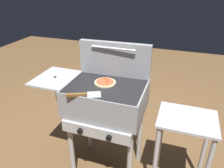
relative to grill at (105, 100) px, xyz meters
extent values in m
plane|color=brown|center=(0.01, 0.00, -0.76)|extent=(8.00, 8.00, 0.00)
cube|color=gray|center=(0.01, 0.00, 0.02)|extent=(0.64, 0.48, 0.24)
cube|color=black|center=(0.01, 0.00, 0.14)|extent=(0.61, 0.46, 0.01)
cube|color=#ADADAD|center=(-0.47, 0.00, 0.13)|extent=(0.32, 0.41, 0.02)
cube|color=#ADADAD|center=(-0.47, 0.00, 0.02)|extent=(0.02, 0.02, 0.24)
cube|color=#ADADAD|center=(0.01, -0.25, -0.15)|extent=(0.58, 0.02, 0.10)
cylinder|color=black|center=(-0.11, -0.27, -0.15)|extent=(0.04, 0.02, 0.04)
cylinder|color=black|center=(0.13, -0.27, -0.15)|extent=(0.04, 0.02, 0.04)
cylinder|color=#ADADAD|center=(-0.26, -0.19, -0.43)|extent=(0.04, 0.04, 0.66)
cylinder|color=#ADADAD|center=(0.28, -0.19, -0.43)|extent=(0.04, 0.04, 0.66)
cylinder|color=#ADADAD|center=(-0.26, 0.19, -0.43)|extent=(0.04, 0.04, 0.66)
cylinder|color=#ADADAD|center=(0.28, 0.19, -0.43)|extent=(0.04, 0.04, 0.66)
cube|color=gray|center=(0.01, 0.22, 0.29)|extent=(0.63, 0.08, 0.30)
cylinder|color=#B7B7BC|center=(0.01, 0.17, 0.40)|extent=(0.38, 0.02, 0.02)
cylinder|color=beige|center=(-0.01, 0.04, 0.15)|extent=(0.18, 0.18, 0.01)
cylinder|color=#D14C2D|center=(-0.01, 0.04, 0.16)|extent=(0.15, 0.15, 0.01)
sphere|color=#A3552C|center=(0.00, 0.07, 0.17)|extent=(0.02, 0.02, 0.02)
sphere|color=#EF4F2D|center=(0.02, 0.04, 0.17)|extent=(0.02, 0.02, 0.02)
sphere|color=#AF542B|center=(-0.03, 0.08, 0.17)|extent=(0.02, 0.02, 0.02)
sphere|color=#A13C29|center=(0.01, 0.06, 0.17)|extent=(0.02, 0.02, 0.02)
sphere|color=#AB5225|center=(0.02, 0.00, 0.17)|extent=(0.02, 0.02, 0.02)
cube|color=#B7BABF|center=(-0.01, -0.18, 0.15)|extent=(0.13, 0.12, 0.01)
cube|color=brown|center=(-0.13, -0.23, 0.15)|extent=(0.16, 0.09, 0.02)
cube|color=#B2B2B7|center=(0.67, 0.00, -0.03)|extent=(0.44, 0.36, 0.02)
cylinder|color=#B2B2B7|center=(0.48, -0.15, -0.40)|extent=(0.04, 0.04, 0.71)
cylinder|color=#B2B2B7|center=(0.48, 0.15, -0.40)|extent=(0.04, 0.04, 0.71)
cylinder|color=#B2B2B7|center=(0.86, 0.15, -0.40)|extent=(0.04, 0.04, 0.71)
camera|label=1|loc=(0.57, -1.46, 0.95)|focal=34.70mm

